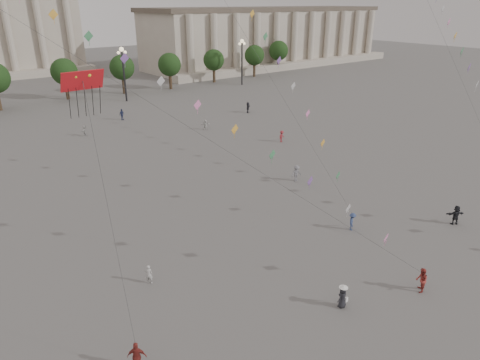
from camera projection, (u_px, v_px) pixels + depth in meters
ground at (361, 313)px, 28.05m from camera, size 360.00×360.00×0.00m
hall_east at (270, 37)px, 135.59m from camera, size 84.00×26.22×17.20m
tree_row at (34, 77)px, 82.72m from camera, size 137.12×5.12×8.00m
lamp_post_mid_east at (123, 64)px, 84.64m from camera, size 2.00×0.90×10.65m
lamp_post_far_east at (242, 54)px, 101.62m from camera, size 2.00×0.90×10.65m
person_crowd_0 at (122, 114)px, 73.30m from camera, size 1.21×0.87×1.90m
person_crowd_3 at (456, 215)px, 38.92m from camera, size 1.75×1.34×1.84m
person_crowd_4 at (84, 131)px, 64.61m from camera, size 1.34×1.42×1.60m
person_crowd_6 at (296, 173)px, 48.27m from camera, size 1.34×0.91×1.91m
person_crowd_7 at (205, 125)px, 67.75m from camera, size 1.55×1.12×1.62m
person_crowd_8 at (282, 136)px, 61.79m from camera, size 1.23×0.92×1.70m
person_crowd_9 at (248, 107)px, 78.07m from camera, size 1.74×1.57×1.93m
person_crowd_13 at (149, 274)px, 30.78m from camera, size 0.64×0.64×1.50m
tourist_0 at (137, 356)px, 23.47m from camera, size 1.11×1.00×1.82m
kite_flyer_0 at (421, 280)px, 29.83m from camera, size 1.13×1.09×1.83m
kite_flyer_1 at (352, 222)px, 37.97m from camera, size 1.22×1.14×1.65m
hat_person at (343, 296)px, 28.32m from camera, size 0.81×0.60×1.69m
dragon_kite at (85, 96)px, 22.01m from camera, size 2.22×2.67×14.51m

